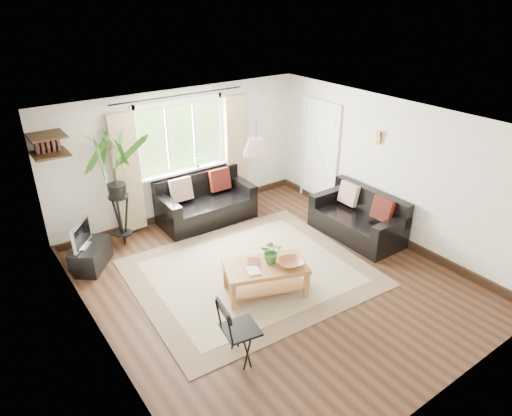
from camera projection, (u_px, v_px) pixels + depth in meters
floor at (271, 280)px, 6.88m from camera, size 5.50×5.50×0.00m
ceiling at (274, 124)px, 5.82m from camera, size 5.50×5.50×0.00m
wall_back at (181, 155)px, 8.35m from camera, size 5.00×0.02×2.40m
wall_front at (448, 312)px, 4.34m from camera, size 5.00×0.02×2.40m
wall_left at (94, 267)px, 5.04m from camera, size 0.02×5.50×2.40m
wall_right at (391, 170)px, 7.65m from camera, size 0.02×5.50×2.40m
rug at (251, 272)px, 7.04m from camera, size 3.59×3.13×0.02m
window at (181, 137)px, 8.17m from camera, size 2.50×0.16×2.16m
door at (319, 154)px, 8.97m from camera, size 0.06×0.96×2.06m
corner_shelf at (48, 145)px, 6.69m from camera, size 0.50×0.50×0.34m
pendant_lamp at (256, 143)px, 6.26m from camera, size 0.36×0.36×0.54m
wall_sconce at (378, 136)px, 7.60m from camera, size 0.12×0.12×0.28m
sofa_back at (206, 201)px, 8.44m from camera, size 1.74×0.89×0.82m
sofa_right at (357, 216)px, 7.92m from camera, size 1.63×0.82×0.77m
coffee_table at (265, 279)px, 6.50m from camera, size 1.30×0.99×0.47m
table_plant at (272, 252)px, 6.39m from camera, size 0.41×0.40×0.34m
bowl at (291, 263)px, 6.36m from camera, size 0.44×0.44×0.09m
book_a at (247, 271)px, 6.23m from camera, size 0.24×0.28×0.02m
book_b at (247, 262)px, 6.44m from camera, size 0.27×0.28×0.02m
tv_stand at (91, 256)px, 7.12m from camera, size 0.78×0.83×0.39m
tv at (81, 234)px, 6.89m from camera, size 0.50×0.55×0.43m
palm_stand at (117, 192)px, 7.39m from camera, size 0.86×0.86×1.97m
folding_chair at (241, 330)px, 5.25m from camera, size 0.50×0.50×0.84m
sill_plant at (197, 161)px, 8.45m from camera, size 0.14×0.10×0.27m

